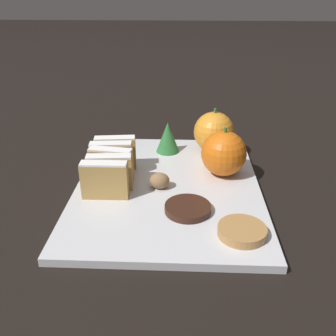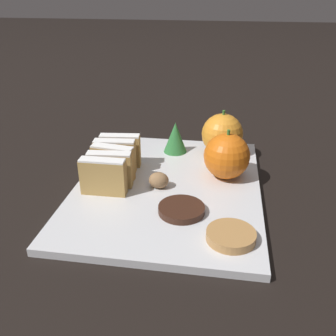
{
  "view_description": "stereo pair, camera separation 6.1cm",
  "coord_description": "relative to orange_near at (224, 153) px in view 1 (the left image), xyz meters",
  "views": [
    {
      "loc": [
        0.02,
        -0.55,
        0.32
      ],
      "look_at": [
        0.0,
        0.0,
        0.04
      ],
      "focal_mm": 40.0,
      "sensor_mm": 36.0,
      "label": 1
    },
    {
      "loc": [
        0.08,
        -0.54,
        0.32
      ],
      "look_at": [
        0.0,
        0.0,
        0.04
      ],
      "focal_mm": 40.0,
      "sensor_mm": 36.0,
      "label": 2
    }
  ],
  "objects": [
    {
      "name": "ground_plane",
      "position": [
        -0.09,
        -0.04,
        -0.05
      ],
      "size": [
        6.0,
        6.0,
        0.0
      ],
      "primitive_type": "plane",
      "color": "black"
    },
    {
      "name": "serving_platter",
      "position": [
        -0.09,
        -0.04,
        -0.05
      ],
      "size": [
        0.3,
        0.39,
        0.01
      ],
      "color": "silver",
      "rests_on": "ground_plane"
    },
    {
      "name": "stollen_slice_front",
      "position": [
        -0.19,
        -0.09,
        -0.01
      ],
      "size": [
        0.07,
        0.02,
        0.06
      ],
      "color": "tan",
      "rests_on": "serving_platter"
    },
    {
      "name": "stollen_slice_second",
      "position": [
        -0.19,
        -0.06,
        -0.01
      ],
      "size": [
        0.07,
        0.03,
        0.06
      ],
      "color": "tan",
      "rests_on": "serving_platter"
    },
    {
      "name": "stollen_slice_third",
      "position": [
        -0.19,
        -0.04,
        -0.01
      ],
      "size": [
        0.07,
        0.03,
        0.06
      ],
      "color": "tan",
      "rests_on": "serving_platter"
    },
    {
      "name": "stollen_slice_fourth",
      "position": [
        -0.19,
        -0.01,
        -0.01
      ],
      "size": [
        0.07,
        0.03,
        0.06
      ],
      "color": "tan",
      "rests_on": "serving_platter"
    },
    {
      "name": "stollen_slice_fifth",
      "position": [
        -0.19,
        0.02,
        -0.01
      ],
      "size": [
        0.07,
        0.03,
        0.06
      ],
      "color": "tan",
      "rests_on": "serving_platter"
    },
    {
      "name": "orange_near",
      "position": [
        0.0,
        0.0,
        0.0
      ],
      "size": [
        0.08,
        0.08,
        0.09
      ],
      "color": "orange",
      "rests_on": "serving_platter"
    },
    {
      "name": "orange_far",
      "position": [
        -0.01,
        0.1,
        0.0
      ],
      "size": [
        0.08,
        0.08,
        0.09
      ],
      "color": "orange",
      "rests_on": "serving_platter"
    },
    {
      "name": "walnut",
      "position": [
        -0.11,
        -0.05,
        -0.03
      ],
      "size": [
        0.03,
        0.03,
        0.03
      ],
      "color": "#8E6B47",
      "rests_on": "serving_platter"
    },
    {
      "name": "chocolate_cookie",
      "position": [
        -0.06,
        -0.12,
        -0.03
      ],
      "size": [
        0.07,
        0.07,
        0.01
      ],
      "color": "#381E14",
      "rests_on": "serving_platter"
    },
    {
      "name": "gingerbread_cookie",
      "position": [
        0.01,
        -0.18,
        -0.03
      ],
      "size": [
        0.07,
        0.07,
        0.01
      ],
      "color": "#B27F47",
      "rests_on": "serving_platter"
    },
    {
      "name": "evergreen_sprig",
      "position": [
        -0.1,
        0.09,
        -0.01
      ],
      "size": [
        0.05,
        0.05,
        0.06
      ],
      "color": "#2D7538",
      "rests_on": "serving_platter"
    }
  ]
}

